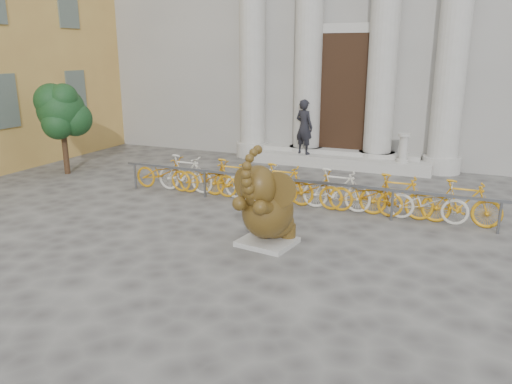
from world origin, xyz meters
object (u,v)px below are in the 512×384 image
at_px(bike_rack, 294,185).
at_px(pedestrian, 304,127).
at_px(tree, 62,111).
at_px(elephant_statue, 267,209).

xyz_separation_m(bike_rack, pedestrian, (-1.21, 4.48, 0.75)).
distance_m(bike_rack, pedestrian, 4.71).
bearing_deg(tree, elephant_statue, -21.29).
bearing_deg(elephant_statue, pedestrian, 111.03).
distance_m(elephant_statue, pedestrian, 7.37).
distance_m(elephant_statue, tree, 8.48).
bearing_deg(bike_rack, elephant_statue, -82.42).
height_order(tree, pedestrian, tree).
height_order(elephant_statue, bike_rack, elephant_statue).
bearing_deg(pedestrian, elephant_statue, 124.24).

